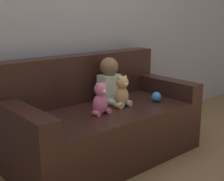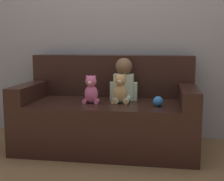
# 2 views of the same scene
# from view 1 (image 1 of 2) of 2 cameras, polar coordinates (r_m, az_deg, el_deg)

# --- Properties ---
(ground_plane) EXTENTS (12.00, 12.00, 0.00)m
(ground_plane) POSITION_cam_1_polar(r_m,az_deg,el_deg) (2.87, -1.35, -12.05)
(ground_plane) COLOR brown
(wall_back) EXTENTS (8.00, 0.05, 2.60)m
(wall_back) POSITION_cam_1_polar(r_m,az_deg,el_deg) (2.98, -7.89, 14.66)
(wall_back) COLOR #93939E
(wall_back) RESTS_ON ground_plane
(couch) EXTENTS (1.68, 0.84, 0.89)m
(couch) POSITION_cam_1_polar(r_m,az_deg,el_deg) (2.78, -2.07, -5.81)
(couch) COLOR black
(couch) RESTS_ON ground_plane
(person_baby) EXTENTS (0.27, 0.31, 0.41)m
(person_baby) POSITION_cam_1_polar(r_m,az_deg,el_deg) (2.81, -0.35, 1.57)
(person_baby) COLOR silver
(person_baby) RESTS_ON couch
(teddy_bear_brown) EXTENTS (0.16, 0.13, 0.27)m
(teddy_bear_brown) POSITION_cam_1_polar(r_m,az_deg,el_deg) (2.70, 1.83, -0.34)
(teddy_bear_brown) COLOR tan
(teddy_bear_brown) RESTS_ON couch
(plush_toy_side) EXTENTS (0.15, 0.12, 0.26)m
(plush_toy_side) POSITION_cam_1_polar(r_m,az_deg,el_deg) (2.50, -2.13, -1.65)
(plush_toy_side) COLOR #DB6699
(plush_toy_side) RESTS_ON couch
(toy_ball) EXTENTS (0.09, 0.09, 0.09)m
(toy_ball) POSITION_cam_1_polar(r_m,az_deg,el_deg) (2.90, 8.10, -1.15)
(toy_ball) COLOR #337FDB
(toy_ball) RESTS_ON couch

